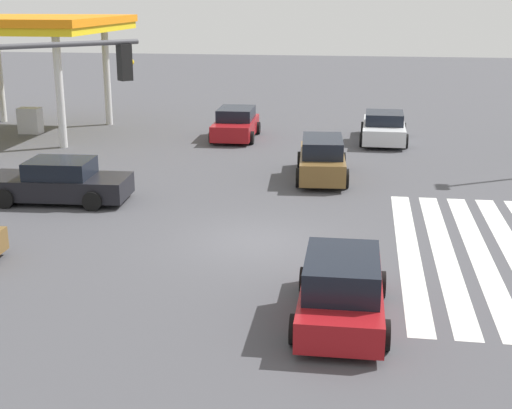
{
  "coord_description": "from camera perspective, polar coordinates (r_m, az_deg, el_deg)",
  "views": [
    {
      "loc": [
        -19.04,
        -2.88,
        6.78
      ],
      "look_at": [
        0.0,
        0.0,
        1.11
      ],
      "focal_mm": 50.0,
      "sensor_mm": 36.0,
      "label": 1
    }
  ],
  "objects": [
    {
      "name": "car_3",
      "position": [
        35.17,
        -1.63,
        6.45
      ],
      "size": [
        4.25,
        2.2,
        1.48
      ],
      "rotation": [
        0.0,
        0.0,
        3.17
      ],
      "color": "maroon",
      "rests_on": "ground_plane"
    },
    {
      "name": "car_2",
      "position": [
        34.96,
        10.19,
        6.07
      ],
      "size": [
        4.89,
        2.26,
        1.44
      ],
      "rotation": [
        0.0,
        0.0,
        -0.01
      ],
      "color": "silver",
      "rests_on": "ground_plane"
    },
    {
      "name": "gas_station_canopy",
      "position": [
        37.79,
        -18.23,
        13.25
      ],
      "size": [
        8.97,
        8.97,
        5.79
      ],
      "color": "yellow",
      "rests_on": "ground_plane"
    },
    {
      "name": "car_6",
      "position": [
        15.51,
        6.86,
        -6.76
      ],
      "size": [
        4.21,
        2.03,
        1.5
      ],
      "rotation": [
        0.0,
        0.0,
        0.01
      ],
      "color": "maroon",
      "rests_on": "ground_plane"
    },
    {
      "name": "car_4",
      "position": [
        27.39,
        5.31,
        3.67
      ],
      "size": [
        4.67,
        2.18,
        1.61
      ],
      "rotation": [
        0.0,
        0.0,
        0.07
      ],
      "color": "brown",
      "rests_on": "ground_plane"
    },
    {
      "name": "ground_plane",
      "position": [
        20.41,
        0.0,
        -2.99
      ],
      "size": [
        131.83,
        131.83,
        0.0
      ],
      "primitive_type": "plane",
      "color": "#47474C"
    },
    {
      "name": "crosswalk_markings",
      "position": [
        20.56,
        18.7,
        -3.74
      ],
      "size": [
        10.86,
        5.35,
        0.01
      ],
      "rotation": [
        0.0,
        0.0,
        1.57
      ],
      "color": "silver",
      "rests_on": "ground_plane"
    },
    {
      "name": "car_5",
      "position": [
        25.14,
        -15.51,
        1.73
      ],
      "size": [
        2.38,
        4.92,
        1.46
      ],
      "rotation": [
        0.0,
        0.0,
        1.63
      ],
      "color": "black",
      "rests_on": "ground_plane"
    }
  ]
}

